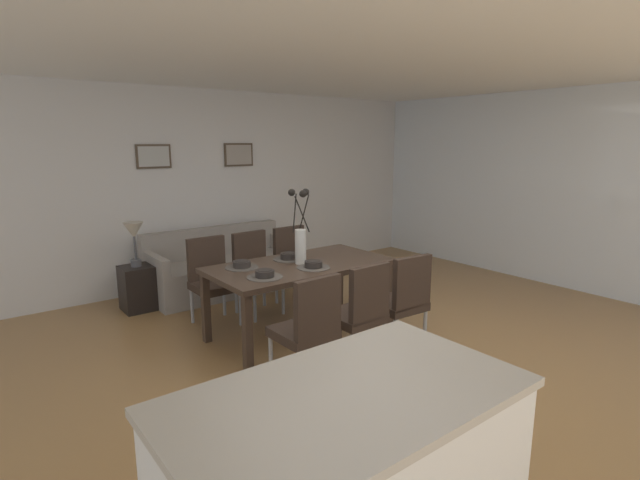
{
  "coord_description": "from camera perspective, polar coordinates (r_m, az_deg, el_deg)",
  "views": [
    {
      "loc": [
        -2.79,
        -2.91,
        1.93
      ],
      "look_at": [
        0.06,
        0.77,
        0.97
      ],
      "focal_mm": 27.12,
      "sensor_mm": 36.0,
      "label": 1
    }
  ],
  "objects": [
    {
      "name": "ground_plane",
      "position": [
        4.47,
        5.64,
        -14.0
      ],
      "size": [
        9.0,
        9.0,
        0.0
      ],
      "primitive_type": "plane",
      "color": "olive"
    },
    {
      "name": "back_wall_panel",
      "position": [
        6.8,
        -13.34,
        6.0
      ],
      "size": [
        9.0,
        0.1,
        2.6
      ],
      "primitive_type": "cube",
      "color": "silver",
      "rests_on": "ground"
    },
    {
      "name": "side_window_wall",
      "position": [
        7.27,
        25.13,
        5.57
      ],
      "size": [
        0.1,
        6.3,
        2.6
      ],
      "primitive_type": "cube",
      "color": "white",
      "rests_on": "ground"
    },
    {
      "name": "ceiling_panel",
      "position": [
        4.39,
        2.55,
        20.93
      ],
      "size": [
        9.0,
        7.2,
        0.08
      ],
      "primitive_type": "cube",
      "color": "white"
    },
    {
      "name": "dining_table",
      "position": [
        4.8,
        -2.29,
        -3.66
      ],
      "size": [
        1.8,
        0.94,
        0.74
      ],
      "color": "#3D2D23",
      "rests_on": "ground"
    },
    {
      "name": "dining_chair_near_left",
      "position": [
        3.85,
        -1.3,
        -9.98
      ],
      "size": [
        0.45,
        0.45,
        0.92
      ],
      "color": "#33261E",
      "rests_on": "ground"
    },
    {
      "name": "dining_chair_near_right",
      "position": [
        5.29,
        -12.67,
        -4.22
      ],
      "size": [
        0.44,
        0.44,
        0.92
      ],
      "color": "#33261E",
      "rests_on": "ground"
    },
    {
      "name": "dining_chair_far_left",
      "position": [
        4.21,
        4.76,
        -8.12
      ],
      "size": [
        0.45,
        0.45,
        0.92
      ],
      "color": "#33261E",
      "rests_on": "ground"
    },
    {
      "name": "dining_chair_far_right",
      "position": [
        5.52,
        -7.66,
        -3.38
      ],
      "size": [
        0.46,
        0.46,
        0.92
      ],
      "color": "#33261E",
      "rests_on": "ground"
    },
    {
      "name": "dining_chair_mid_left",
      "position": [
        4.56,
        9.75,
        -6.68
      ],
      "size": [
        0.47,
        0.47,
        0.92
      ],
      "color": "#33261E",
      "rests_on": "ground"
    },
    {
      "name": "dining_chair_mid_right",
      "position": [
        5.79,
        -3.03,
        -2.56
      ],
      "size": [
        0.45,
        0.45,
        0.92
      ],
      "color": "#33261E",
      "rests_on": "ground"
    },
    {
      "name": "centerpiece_vase",
      "position": [
        4.72,
        -2.32,
        0.55
      ],
      "size": [
        0.21,
        0.23,
        0.73
      ],
      "color": "silver",
      "rests_on": "dining_table"
    },
    {
      "name": "placemat_near_left",
      "position": [
        4.33,
        -6.52,
        -4.36
      ],
      "size": [
        0.32,
        0.32,
        0.01
      ],
      "primitive_type": "cylinder",
      "color": "#4C4742",
      "rests_on": "dining_table"
    },
    {
      "name": "bowl_near_left",
      "position": [
        4.32,
        -6.53,
        -3.88
      ],
      "size": [
        0.17,
        0.17,
        0.07
      ],
      "color": "#2D2826",
      "rests_on": "dining_table"
    },
    {
      "name": "placemat_near_right",
      "position": [
        4.68,
        -9.2,
        -3.21
      ],
      "size": [
        0.32,
        0.32,
        0.01
      ],
      "primitive_type": "cylinder",
      "color": "#4C4742",
      "rests_on": "dining_table"
    },
    {
      "name": "bowl_near_right",
      "position": [
        4.67,
        -9.21,
        -2.76
      ],
      "size": [
        0.17,
        0.17,
        0.07
      ],
      "color": "#2D2826",
      "rests_on": "dining_table"
    },
    {
      "name": "placemat_far_left",
      "position": [
        4.62,
        -0.78,
        -3.26
      ],
      "size": [
        0.32,
        0.32,
        0.01
      ],
      "primitive_type": "cylinder",
      "color": "#4C4742",
      "rests_on": "dining_table"
    },
    {
      "name": "bowl_far_left",
      "position": [
        4.61,
        -0.78,
        -2.81
      ],
      "size": [
        0.17,
        0.17,
        0.07
      ],
      "color": "#2D2826",
      "rests_on": "dining_table"
    },
    {
      "name": "placemat_far_right",
      "position": [
        4.95,
        -3.71,
        -2.26
      ],
      "size": [
        0.32,
        0.32,
        0.01
      ],
      "primitive_type": "cylinder",
      "color": "#4C4742",
      "rests_on": "dining_table"
    },
    {
      "name": "bowl_far_right",
      "position": [
        4.94,
        -3.71,
        -1.84
      ],
      "size": [
        0.17,
        0.17,
        0.07
      ],
      "color": "#2D2826",
      "rests_on": "dining_table"
    },
    {
      "name": "sofa",
      "position": [
        6.46,
        -11.35,
        -3.42
      ],
      "size": [
        1.92,
        0.84,
        0.8
      ],
      "color": "gray",
      "rests_on": "ground"
    },
    {
      "name": "side_table",
      "position": [
        5.99,
        -20.67,
        -5.33
      ],
      "size": [
        0.36,
        0.36,
        0.52
      ],
      "primitive_type": "cube",
      "color": "black",
      "rests_on": "ground"
    },
    {
      "name": "table_lamp",
      "position": [
        5.85,
        -21.11,
        0.63
      ],
      "size": [
        0.22,
        0.22,
        0.51
      ],
      "color": "#4C4C51",
      "rests_on": "side_table"
    },
    {
      "name": "framed_picture_left",
      "position": [
        6.44,
        -19.03,
        9.31
      ],
      "size": [
        0.43,
        0.03,
        0.3
      ],
      "color": "#473828"
    },
    {
      "name": "framed_picture_center",
      "position": [
        6.92,
        -9.57,
        9.89
      ],
      "size": [
        0.44,
        0.03,
        0.32
      ],
      "color": "#473828"
    }
  ]
}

